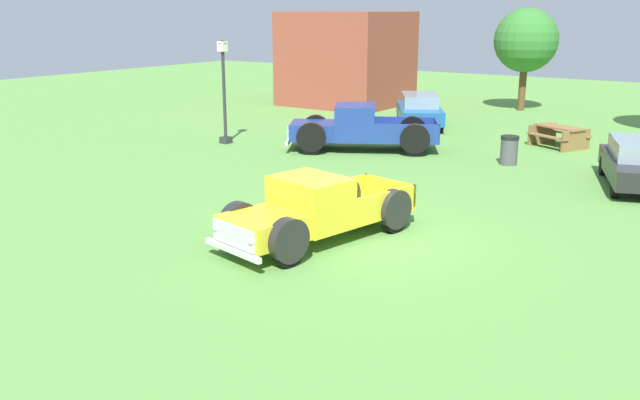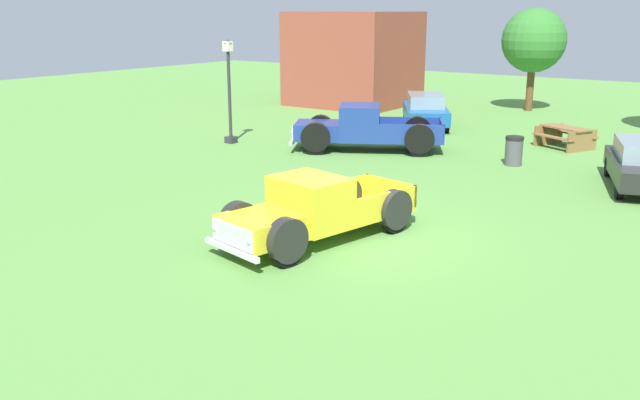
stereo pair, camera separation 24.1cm
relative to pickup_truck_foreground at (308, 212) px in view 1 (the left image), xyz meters
The scene contains 10 objects.
ground_plane 1.43m from the pickup_truck_foreground, 59.12° to the left, with size 80.00×80.00×0.00m, color #5B9342.
pickup_truck_foreground is the anchor object (origin of this frame).
pickup_truck_behind_left 10.37m from the pickup_truck_foreground, 116.30° to the left, with size 5.60×4.29×1.64m.
sedan_distant_a 10.52m from the pickup_truck_foreground, 62.11° to the left, with size 2.89×4.37×1.35m.
sedan_distant_b 16.21m from the pickup_truck_foreground, 107.97° to the left, with size 3.66×4.47×1.40m.
lamp_post_near 12.16m from the pickup_truck_foreground, 140.33° to the left, with size 0.36×0.36×3.86m.
picnic_table 14.14m from the pickup_truck_foreground, 84.46° to the left, with size 2.28×2.14×0.78m.
trash_can 10.17m from the pickup_truck_foreground, 85.04° to the left, with size 0.59×0.59×0.95m.
oak_tree_east 23.18m from the pickup_truck_foreground, 97.43° to the left, with size 3.13×3.13×5.02m.
brick_pavilion 23.02m from the pickup_truck_foreground, 120.17° to the left, with size 5.71×5.37×4.82m.
Camera 1 is at (7.59, -12.69, 4.90)m, focal length 38.67 mm.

